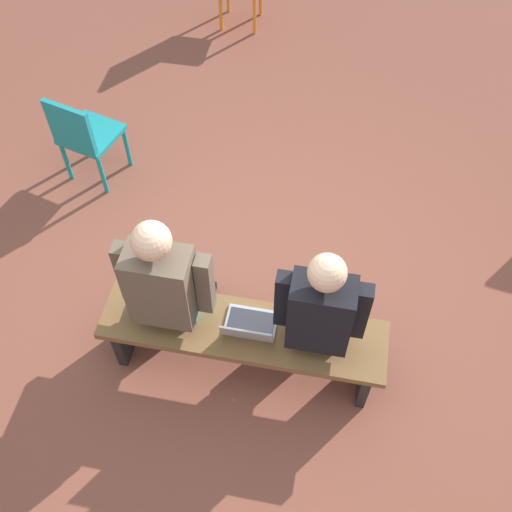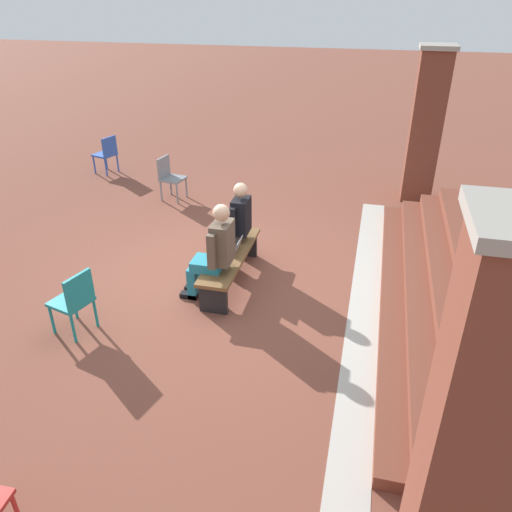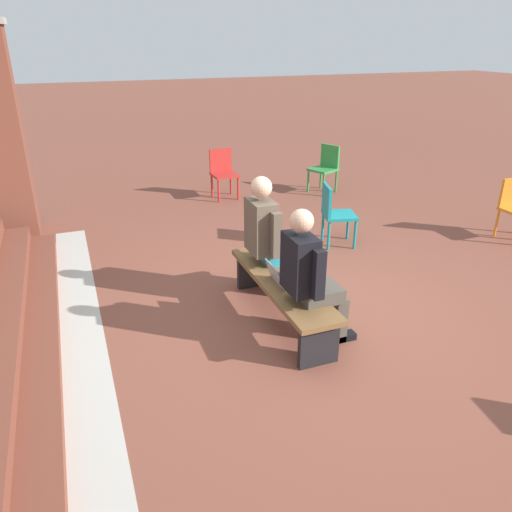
{
  "view_description": "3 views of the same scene",
  "coord_description": "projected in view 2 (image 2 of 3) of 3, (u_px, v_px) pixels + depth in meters",
  "views": [
    {
      "loc": [
        -0.41,
        2.15,
        3.71
      ],
      "look_at": [
        0.02,
        -0.1,
        0.62
      ],
      "focal_mm": 42.0,
      "sensor_mm": 36.0,
      "label": 1
    },
    {
      "loc": [
        5.91,
        2.15,
        3.78
      ],
      "look_at": [
        0.28,
        0.78,
        0.61
      ],
      "focal_mm": 35.0,
      "sensor_mm": 36.0,
      "label": 2
    },
    {
      "loc": [
        -3.98,
        2.15,
        2.66
      ],
      "look_at": [
        0.1,
        0.58,
        0.71
      ],
      "focal_mm": 35.0,
      "sensor_mm": 36.0,
      "label": 3
    }
  ],
  "objects": [
    {
      "name": "ground_plane",
      "position": [
        209.0,
        277.0,
        7.3
      ],
      "size": [
        60.0,
        60.0,
        0.0
      ],
      "primitive_type": "plane",
      "color": "brown"
    },
    {
      "name": "concrete_strip",
      "position": [
        365.0,
        298.0,
        6.81
      ],
      "size": [
        6.74,
        0.4,
        0.01
      ],
      "primitive_type": "cube",
      "color": "#B7B2A8",
      "rests_on": "ground"
    },
    {
      "name": "brick_steps",
      "position": [
        441.0,
        293.0,
        6.51
      ],
      "size": [
        5.94,
        1.2,
        0.6
      ],
      "color": "brown",
      "rests_on": "ground"
    },
    {
      "name": "brick_pillar_left_of_steps",
      "position": [
        426.0,
        126.0,
        9.32
      ],
      "size": [
        0.64,
        0.64,
        2.86
      ],
      "color": "brown",
      "rests_on": "ground"
    },
    {
      "name": "brick_pillar_right_of_steps",
      "position": [
        477.0,
        434.0,
        2.95
      ],
      "size": [
        0.64,
        0.64,
        2.86
      ],
      "color": "brown",
      "rests_on": "ground"
    },
    {
      "name": "bench",
      "position": [
        230.0,
        259.0,
        7.04
      ],
      "size": [
        1.8,
        0.44,
        0.45
      ],
      "color": "brown",
      "rests_on": "ground"
    },
    {
      "name": "person_student",
      "position": [
        234.0,
        223.0,
        7.27
      ],
      "size": [
        0.54,
        0.68,
        1.33
      ],
      "color": "#4C473D",
      "rests_on": "ground"
    },
    {
      "name": "person_adult",
      "position": [
        215.0,
        250.0,
        6.48
      ],
      "size": [
        0.57,
        0.72,
        1.38
      ],
      "color": "teal",
      "rests_on": "ground"
    },
    {
      "name": "laptop",
      "position": [
        232.0,
        249.0,
        7.01
      ],
      "size": [
        0.32,
        0.29,
        0.21
      ],
      "color": "#9EA0A5",
      "rests_on": "bench"
    },
    {
      "name": "plastic_chair_near_bench_right",
      "position": [
        169.0,
        175.0,
        9.75
      ],
      "size": [
        0.48,
        0.48,
        0.84
      ],
      "color": "gray",
      "rests_on": "ground"
    },
    {
      "name": "plastic_chair_foreground",
      "position": [
        107.0,
        152.0,
        11.08
      ],
      "size": [
        0.52,
        0.52,
        0.84
      ],
      "color": "#2D56B7",
      "rests_on": "ground"
    },
    {
      "name": "plastic_chair_mid_courtyard",
      "position": [
        75.0,
        299.0,
        5.93
      ],
      "size": [
        0.52,
        0.52,
        0.84
      ],
      "color": "teal",
      "rests_on": "ground"
    }
  ]
}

